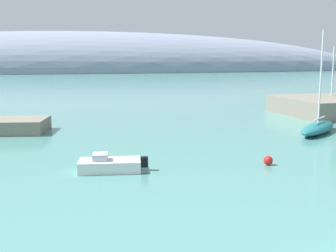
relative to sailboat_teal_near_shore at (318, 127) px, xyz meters
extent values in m
ellipsoid|color=gray|center=(-5.45, 181.26, -0.54)|extent=(310.76, 62.91, 39.45)
ellipsoid|color=#1E6B70|center=(0.00, 0.00, -0.06)|extent=(7.13, 6.40, 0.95)
cylinder|color=silver|center=(0.00, 0.00, 4.52)|extent=(0.15, 0.15, 8.21)
cube|color=silver|center=(0.27, 0.22, 0.76)|extent=(2.73, 2.30, 0.10)
ellipsoid|color=yellow|center=(10.67, 12.94, -0.09)|extent=(7.17, 4.33, 0.90)
cylinder|color=silver|center=(10.67, 12.94, 3.97)|extent=(0.18, 0.18, 7.23)
cube|color=silver|center=(10.96, 12.84, 0.71)|extent=(2.93, 1.11, 0.10)
cube|color=white|center=(-19.79, -8.09, -0.19)|extent=(3.89, 2.34, 0.70)
cube|color=black|center=(-17.74, -8.41, -0.01)|extent=(0.49, 0.42, 0.63)
cube|color=#B2B7C1|center=(-20.33, -8.01, 0.36)|extent=(1.03, 1.20, 0.40)
sphere|color=red|center=(-9.88, -9.19, -0.25)|extent=(0.59, 0.59, 0.59)
camera|label=1|loc=(-22.69, -32.62, 6.17)|focal=44.90mm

